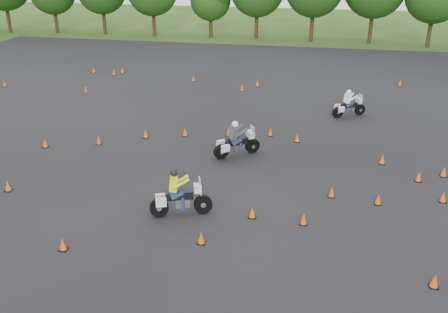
% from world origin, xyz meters
% --- Properties ---
extents(ground, '(140.00, 140.00, 0.00)m').
position_xyz_m(ground, '(0.00, 0.00, 0.00)').
color(ground, '#2D5119').
rests_on(ground, ground).
extents(asphalt_pad, '(62.00, 62.00, 0.00)m').
position_xyz_m(asphalt_pad, '(0.00, 6.00, 0.01)').
color(asphalt_pad, black).
rests_on(asphalt_pad, ground).
extents(treeline, '(86.69, 31.89, 10.26)m').
position_xyz_m(treeline, '(0.43, 35.34, 4.51)').
color(treeline, '#1E4413').
rests_on(treeline, ground).
extents(traffic_cones, '(36.56, 32.80, 0.45)m').
position_xyz_m(traffic_cones, '(-0.33, 5.31, 0.23)').
color(traffic_cones, '#FF570A').
rests_on(traffic_cones, asphalt_pad).
extents(rider_grey, '(2.55, 2.21, 2.01)m').
position_xyz_m(rider_grey, '(0.08, 6.97, 1.01)').
color(rider_grey, '#3E4246').
rests_on(rider_grey, ground).
extents(rider_yellow, '(2.66, 1.60, 1.96)m').
position_xyz_m(rider_yellow, '(-1.07, 0.48, 0.99)').
color(rider_yellow, '#E7F015').
rests_on(rider_yellow, ground).
extents(rider_white, '(2.36, 1.79, 1.79)m').
position_xyz_m(rider_white, '(5.99, 14.60, 0.90)').
color(rider_white, white).
rests_on(rider_white, ground).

